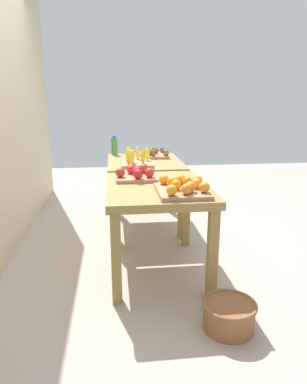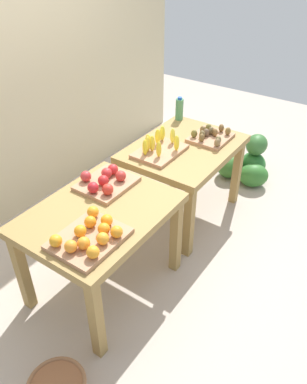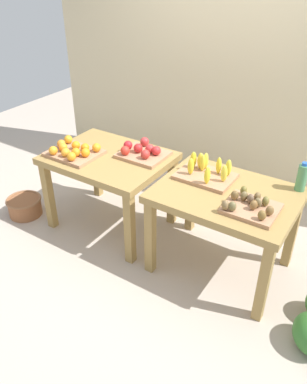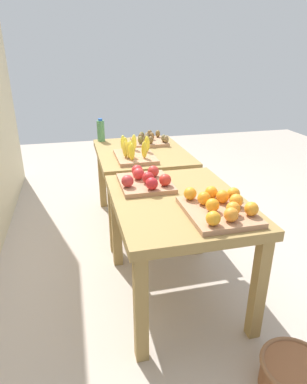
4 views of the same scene
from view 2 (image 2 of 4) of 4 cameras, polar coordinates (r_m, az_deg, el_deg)
name	(u,v)px [view 2 (image 2 of 4)]	position (r m, az deg, el deg)	size (l,w,h in m)	color
ground_plane	(148,244)	(3.39, -0.87, -7.82)	(8.00, 8.00, 0.00)	#B6A697
back_wall	(12,45)	(3.54, -20.44, 19.94)	(4.40, 0.12, 3.00)	beige
display_table_left	(100,223)	(2.65, -8.02, -4.61)	(1.04, 0.80, 0.73)	olive
display_table_right	(184,156)	(3.40, 4.54, 5.37)	(1.04, 0.80, 0.73)	olive
orange_bin	(90,236)	(2.33, -9.51, -6.51)	(0.44, 0.37, 0.11)	tan
apple_bin	(106,181)	(2.80, -7.18, 1.61)	(0.41, 0.36, 0.11)	tan
banana_crate	(159,148)	(3.20, 0.84, 6.68)	(0.44, 0.32, 0.17)	tan
kiwi_bin	(210,136)	(3.45, 8.54, 8.31)	(0.36, 0.33, 0.10)	tan
water_bottle	(179,109)	(3.79, 3.91, 12.30)	(0.08, 0.08, 0.23)	#4C8C59
watermelon_pile	(247,164)	(4.29, 13.88, 4.14)	(0.60, 0.64, 0.47)	#286C2B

